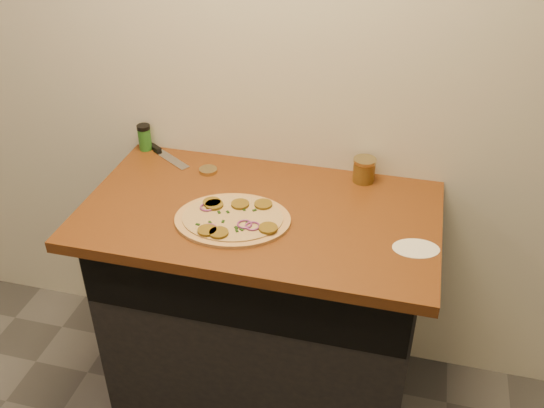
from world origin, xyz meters
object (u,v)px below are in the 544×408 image
(chefs_knife, at_px, (161,152))
(spice_shaker, at_px, (145,137))
(salsa_jar, at_px, (364,170))
(pizza, at_px, (232,219))

(chefs_knife, height_order, spice_shaker, spice_shaker)
(chefs_knife, distance_m, salsa_jar, 0.79)
(pizza, distance_m, chefs_knife, 0.56)
(chefs_knife, bearing_deg, salsa_jar, -0.93)
(salsa_jar, xyz_separation_m, spice_shaker, (-0.86, 0.03, 0.01))
(chefs_knife, xyz_separation_m, spice_shaker, (-0.07, 0.02, 0.05))
(chefs_knife, bearing_deg, pizza, -42.47)
(pizza, relative_size, spice_shaker, 4.10)
(pizza, xyz_separation_m, salsa_jar, (0.38, 0.36, 0.04))
(chefs_knife, distance_m, spice_shaker, 0.09)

